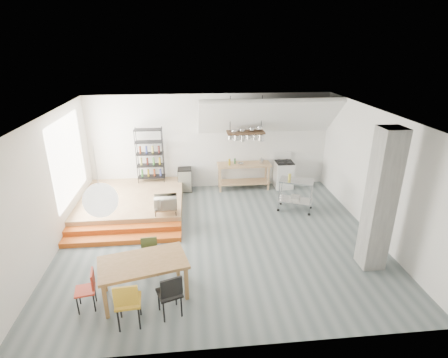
{
  "coord_description": "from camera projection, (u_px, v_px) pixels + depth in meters",
  "views": [
    {
      "loc": [
        -0.69,
        -7.85,
        4.78
      ],
      "look_at": [
        0.19,
        0.8,
        1.32
      ],
      "focal_mm": 28.0,
      "sensor_mm": 36.0,
      "label": 1
    }
  ],
  "objects": [
    {
      "name": "stove",
      "position": [
        284.0,
        174.0,
        12.07
      ],
      "size": [
        0.6,
        0.6,
        1.18
      ],
      "color": "white",
      "rests_on": "ground"
    },
    {
      "name": "step_lower",
      "position": [
        122.0,
        240.0,
        8.88
      ],
      "size": [
        3.0,
        0.35,
        0.13
      ],
      "primitive_type": "cube",
      "color": "#BF5116",
      "rests_on": "ground"
    },
    {
      "name": "rolling_cart",
      "position": [
        296.0,
        191.0,
        10.34
      ],
      "size": [
        1.11,
        0.89,
        0.97
      ],
      "rotation": [
        0.0,
        0.0,
        -0.41
      ],
      "color": "silver",
      "rests_on": "ground"
    },
    {
      "name": "wire_shelving",
      "position": [
        150.0,
        154.0,
        11.37
      ],
      "size": [
        0.88,
        0.38,
        1.8
      ],
      "color": "black",
      "rests_on": "platform"
    },
    {
      "name": "wall_left",
      "position": [
        49.0,
        187.0,
        8.12
      ],
      "size": [
        0.04,
        7.0,
        3.2
      ],
      "primitive_type": "cube",
      "color": "silver",
      "rests_on": "ground"
    },
    {
      "name": "concrete_column",
      "position": [
        380.0,
        201.0,
        7.42
      ],
      "size": [
        0.5,
        0.5,
        3.2
      ],
      "primitive_type": "cube",
      "color": "slate",
      "rests_on": "ground"
    },
    {
      "name": "wall_right",
      "position": [
        376.0,
        175.0,
        8.88
      ],
      "size": [
        0.04,
        7.0,
        3.2
      ],
      "primitive_type": "cube",
      "color": "silver",
      "rests_on": "ground"
    },
    {
      "name": "chair_mustard",
      "position": [
        127.0,
        301.0,
        6.06
      ],
      "size": [
        0.48,
        0.48,
        0.96
      ],
      "rotation": [
        0.0,
        0.0,
        3.23
      ],
      "color": "gold",
      "rests_on": "ground"
    },
    {
      "name": "ceiling",
      "position": [
        219.0,
        115.0,
        7.91
      ],
      "size": [
        8.0,
        7.0,
        0.02
      ],
      "primitive_type": "cube",
      "color": "white",
      "rests_on": "wall_back"
    },
    {
      "name": "kitchen_counter",
      "position": [
        244.0,
        172.0,
        11.88
      ],
      "size": [
        1.8,
        0.6,
        0.91
      ],
      "color": "#A27751",
      "rests_on": "ground"
    },
    {
      "name": "pot_rack",
      "position": [
        246.0,
        135.0,
        11.17
      ],
      "size": [
        1.2,
        0.5,
        1.43
      ],
      "color": "#3B2617",
      "rests_on": "ceiling"
    },
    {
      "name": "paper_lantern",
      "position": [
        101.0,
        200.0,
        6.06
      ],
      "size": [
        0.6,
        0.6,
        0.6
      ],
      "primitive_type": "sphere",
      "color": "white",
      "rests_on": "ceiling"
    },
    {
      "name": "bowl",
      "position": [
        241.0,
        164.0,
        11.7
      ],
      "size": [
        0.2,
        0.2,
        0.05
      ],
      "primitive_type": "imported",
      "rotation": [
        0.0,
        0.0,
        -0.05
      ],
      "color": "silver",
      "rests_on": "kitchen_counter"
    },
    {
      "name": "window_pane",
      "position": [
        68.0,
        159.0,
        9.44
      ],
      "size": [
        0.02,
        2.5,
        2.2
      ],
      "primitive_type": "cube",
      "color": "white",
      "rests_on": "wall_left"
    },
    {
      "name": "microwave",
      "position": [
        166.0,
        202.0,
        9.38
      ],
      "size": [
        0.63,
        0.44,
        0.34
      ],
      "primitive_type": "imported",
      "rotation": [
        0.0,
        0.0,
        0.05
      ],
      "color": "beige",
      "rests_on": "microwave_shelf"
    },
    {
      "name": "wall_back",
      "position": [
        210.0,
        142.0,
        11.74
      ],
      "size": [
        8.0,
        0.04,
        3.2
      ],
      "primitive_type": "cube",
      "color": "silver",
      "rests_on": "ground"
    },
    {
      "name": "slope_ceiling",
      "position": [
        268.0,
        116.0,
        11.0
      ],
      "size": [
        4.4,
        1.44,
        1.32
      ],
      "primitive_type": "cube",
      "rotation": [
        -0.73,
        0.0,
        0.0
      ],
      "color": "white",
      "rests_on": "wall_back"
    },
    {
      "name": "dining_table",
      "position": [
        143.0,
        265.0,
        6.79
      ],
      "size": [
        1.85,
        1.32,
        0.8
      ],
      "rotation": [
        0.0,
        0.0,
        0.24
      ],
      "color": "brown",
      "rests_on": "ground"
    },
    {
      "name": "chair_olive",
      "position": [
        150.0,
        253.0,
        7.6
      ],
      "size": [
        0.39,
        0.39,
        0.8
      ],
      "rotation": [
        0.0,
        0.0,
        0.07
      ],
      "color": "#4B5829",
      "rests_on": "ground"
    },
    {
      "name": "microwave_shelf",
      "position": [
        166.0,
        208.0,
        9.45
      ],
      "size": [
        0.6,
        0.4,
        0.16
      ],
      "color": "#A27751",
      "rests_on": "platform"
    },
    {
      "name": "chair_red",
      "position": [
        88.0,
        287.0,
        6.55
      ],
      "size": [
        0.42,
        0.42,
        0.8
      ],
      "rotation": [
        0.0,
        0.0,
        -1.4
      ],
      "color": "red",
      "rests_on": "ground"
    },
    {
      "name": "mini_fridge",
      "position": [
        185.0,
        180.0,
        11.82
      ],
      "size": [
        0.46,
        0.46,
        0.79
      ],
      "primitive_type": "cube",
      "color": "black",
      "rests_on": "ground"
    },
    {
      "name": "floor",
      "position": [
        220.0,
        238.0,
        9.09
      ],
      "size": [
        8.0,
        8.0,
        0.0
      ],
      "primitive_type": "plane",
      "color": "#556162",
      "rests_on": "ground"
    },
    {
      "name": "chair_black",
      "position": [
        170.0,
        292.0,
        6.31
      ],
      "size": [
        0.53,
        0.53,
        0.91
      ],
      "rotation": [
        0.0,
        0.0,
        3.48
      ],
      "color": "black",
      "rests_on": "ground"
    },
    {
      "name": "step_upper",
      "position": [
        124.0,
        230.0,
        9.18
      ],
      "size": [
        3.0,
        0.35,
        0.27
      ],
      "primitive_type": "cube",
      "color": "#BF5116",
      "rests_on": "ground"
    },
    {
      "name": "platform",
      "position": [
        132.0,
        202.0,
        10.63
      ],
      "size": [
        3.0,
        3.0,
        0.4
      ],
      "primitive_type": "cube",
      "color": "#A27751",
      "rests_on": "ground"
    }
  ]
}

